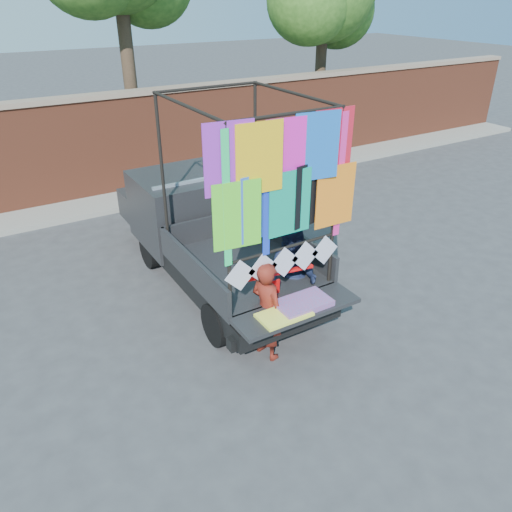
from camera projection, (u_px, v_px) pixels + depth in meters
ground at (253, 325)px, 8.16m from camera, size 90.00×90.00×0.00m
brick_wall at (114, 144)px, 12.82m from camera, size 30.00×0.45×2.61m
curb at (129, 199)px, 12.89m from camera, size 30.00×1.20×0.12m
pickup_truck at (202, 227)px, 9.38m from camera, size 2.23×5.60×3.53m
woman at (267, 311)px, 7.15m from camera, size 0.50×0.64×1.55m
man at (292, 277)px, 7.78m from camera, size 0.97×1.06×1.77m
streamer_bundle at (274, 287)px, 7.33m from camera, size 1.05×0.21×0.72m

